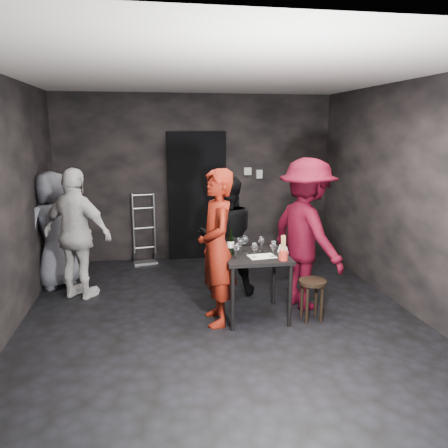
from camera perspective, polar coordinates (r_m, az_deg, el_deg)
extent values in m
cube|color=black|center=(5.19, -0.44, -12.00)|extent=(4.50, 5.00, 0.02)
cube|color=silver|center=(4.77, -0.50, 19.09)|extent=(4.50, 5.00, 0.02)
cube|color=black|center=(7.26, -3.61, 6.04)|extent=(4.50, 0.04, 2.70)
cube|color=black|center=(2.43, 8.97, -6.71)|extent=(4.50, 0.04, 2.70)
cube|color=black|center=(4.97, -27.02, 1.85)|extent=(0.04, 5.00, 2.70)
cube|color=black|center=(5.61, 22.91, 3.26)|extent=(0.04, 5.00, 2.70)
cube|color=black|center=(7.23, -3.53, 3.63)|extent=(0.95, 0.10, 2.10)
cube|color=#B7B7B2|center=(7.33, 3.09, 6.90)|extent=(0.12, 0.06, 0.12)
cube|color=#B7B7B2|center=(7.38, 4.61, 6.52)|extent=(0.10, 0.06, 0.14)
cylinder|color=#B2B2B7|center=(7.22, -11.72, -0.56)|extent=(0.03, 0.03, 1.13)
cylinder|color=#B2B2B7|center=(7.21, -9.04, -0.47)|extent=(0.03, 0.03, 1.13)
cube|color=#B2B2B7|center=(7.24, -10.23, -4.95)|extent=(0.38, 0.21, 0.03)
cylinder|color=black|center=(7.37, -11.55, -4.18)|extent=(0.04, 0.16, 0.16)
cylinder|color=black|center=(7.36, -8.92, -4.09)|extent=(0.04, 0.16, 0.16)
cube|color=black|center=(4.97, 4.10, -4.18)|extent=(0.72, 0.72, 0.04)
cylinder|color=black|center=(4.73, 1.13, -9.82)|extent=(0.04, 0.04, 0.71)
cylinder|color=black|center=(4.88, 8.63, -9.24)|extent=(0.04, 0.04, 0.71)
cylinder|color=black|center=(5.32, -0.16, -7.26)|extent=(0.04, 0.04, 0.71)
cylinder|color=black|center=(5.46, 6.54, -6.84)|extent=(0.04, 0.04, 0.71)
cylinder|color=#34261C|center=(5.06, 11.48, -7.42)|extent=(0.32, 0.32, 0.04)
cylinder|color=#34261C|center=(5.25, 11.92, -9.57)|extent=(0.04, 0.04, 0.41)
cylinder|color=#34261C|center=(5.19, 10.14, -9.74)|extent=(0.04, 0.04, 0.41)
cylinder|color=#34261C|center=(5.04, 10.79, -10.44)|extent=(0.04, 0.04, 0.41)
cylinder|color=#34261C|center=(5.10, 12.62, -10.25)|extent=(0.04, 0.04, 0.41)
imported|color=maroon|center=(4.74, -0.96, -1.59)|extent=(0.51, 0.75, 2.00)
imported|color=black|center=(5.65, 0.39, -1.34)|extent=(0.79, 0.44, 1.61)
imported|color=#440512|center=(5.26, 10.78, 0.66)|extent=(1.08, 1.55, 2.19)
imported|color=white|center=(5.79, -18.70, -0.33)|extent=(1.21, 1.00, 1.87)
imported|color=slate|center=(6.34, -21.30, -0.28)|extent=(0.92, 0.89, 1.70)
cube|color=white|center=(4.88, 4.97, -4.23)|extent=(0.31, 0.23, 0.00)
cylinder|color=black|center=(4.90, 0.87, -2.77)|extent=(0.08, 0.08, 0.23)
cylinder|color=black|center=(4.86, 0.87, -0.96)|extent=(0.03, 0.03, 0.09)
cylinder|color=white|center=(4.89, 0.87, -2.66)|extent=(0.08, 0.08, 0.07)
cylinder|color=#AC281E|center=(4.76, 7.74, -4.08)|extent=(0.09, 0.09, 0.11)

